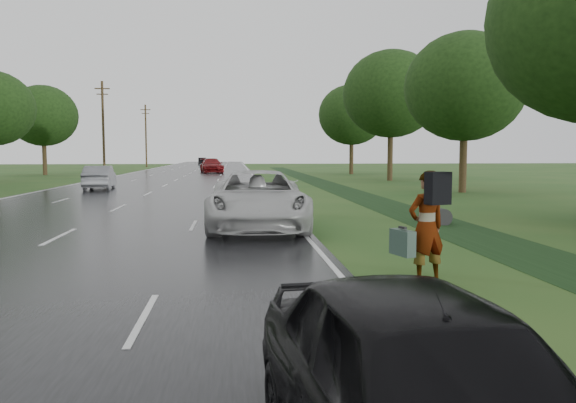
# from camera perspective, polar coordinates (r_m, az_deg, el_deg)

# --- Properties ---
(road) EXTENTS (14.00, 180.00, 0.04)m
(road) POSITION_cam_1_polar(r_m,az_deg,el_deg) (53.06, -10.75, 2.41)
(road) COLOR black
(road) RESTS_ON ground
(edge_stripe_east) EXTENTS (0.12, 180.00, 0.01)m
(edge_stripe_east) POSITION_cam_1_polar(r_m,az_deg,el_deg) (52.88, -3.44, 2.50)
(edge_stripe_east) COLOR silver
(edge_stripe_east) RESTS_ON road
(edge_stripe_west) EXTENTS (0.12, 180.00, 0.01)m
(edge_stripe_west) POSITION_cam_1_polar(r_m,az_deg,el_deg) (54.08, -17.89, 2.33)
(edge_stripe_west) COLOR silver
(edge_stripe_west) RESTS_ON road
(center_line) EXTENTS (0.12, 180.00, 0.01)m
(center_line) POSITION_cam_1_polar(r_m,az_deg,el_deg) (53.06, -10.75, 2.43)
(center_line) COLOR silver
(center_line) RESTS_ON road
(drainage_ditch) EXTENTS (2.20, 120.00, 0.56)m
(drainage_ditch) POSITION_cam_1_polar(r_m,az_deg,el_deg) (27.44, 8.64, 0.13)
(drainage_ditch) COLOR black
(drainage_ditch) RESTS_ON ground
(utility_pole_far) EXTENTS (1.60, 0.26, 10.00)m
(utility_pole_far) POSITION_cam_1_polar(r_m,az_deg,el_deg) (64.39, -18.26, 7.29)
(utility_pole_far) COLOR #3C2918
(utility_pole_far) RESTS_ON ground
(utility_pole_distant) EXTENTS (1.60, 0.26, 10.00)m
(utility_pole_distant) POSITION_cam_1_polar(r_m,az_deg,el_deg) (93.88, -14.24, 6.59)
(utility_pole_distant) COLOR #3C2918
(utility_pole_distant) RESTS_ON ground
(tree_east_c) EXTENTS (7.00, 7.00, 9.29)m
(tree_east_c) POSITION_cam_1_polar(r_m,az_deg,el_deg) (34.72, 17.55, 11.04)
(tree_east_c) COLOR #3C2918
(tree_east_c) RESTS_ON ground
(tree_east_d) EXTENTS (8.00, 8.00, 10.76)m
(tree_east_d) POSITION_cam_1_polar(r_m,az_deg,el_deg) (47.85, 10.43, 10.69)
(tree_east_d) COLOR #3C2918
(tree_east_d) RESTS_ON ground
(tree_east_f) EXTENTS (7.20, 7.20, 9.62)m
(tree_east_f) POSITION_cam_1_polar(r_m,az_deg,el_deg) (61.27, 6.50, 8.74)
(tree_east_f) COLOR #3C2918
(tree_east_f) RESTS_ON ground
(tree_west_f) EXTENTS (7.00, 7.00, 9.29)m
(tree_west_f) POSITION_cam_1_polar(r_m,az_deg,el_deg) (63.98, -23.63, 7.99)
(tree_west_f) COLOR #3C2918
(tree_west_f) RESTS_ON ground
(pedestrian) EXTENTS (1.04, 0.80, 2.02)m
(pedestrian) POSITION_cam_1_polar(r_m,az_deg,el_deg) (10.30, 13.82, -2.38)
(pedestrian) COLOR #A5998C
(pedestrian) RESTS_ON ground
(white_pickup) EXTENTS (3.07, 6.38, 1.75)m
(white_pickup) POSITION_cam_1_polar(r_m,az_deg,el_deg) (17.10, -3.11, 0.21)
(white_pickup) COLOR #B8B8B8
(white_pickup) RESTS_ON road
(dark_sedan) EXTENTS (2.16, 4.42, 1.45)m
(dark_sedan) POSITION_cam_1_polar(r_m,az_deg,el_deg) (3.91, 14.07, -18.89)
(dark_sedan) COLOR black
(dark_sedan) RESTS_ON road
(silver_sedan) EXTENTS (2.00, 4.62, 1.48)m
(silver_sedan) POSITION_cam_1_polar(r_m,az_deg,el_deg) (36.99, -18.59, 2.32)
(silver_sedan) COLOR #919399
(silver_sedan) RESTS_ON road
(far_car_red) EXTENTS (3.11, 5.91, 1.63)m
(far_car_red) POSITION_cam_1_polar(r_m,az_deg,el_deg) (64.73, -7.77, 3.64)
(far_car_red) COLOR maroon
(far_car_red) RESTS_ON road
(far_car_dark) EXTENTS (1.75, 4.18, 1.35)m
(far_car_dark) POSITION_cam_1_polar(r_m,az_deg,el_deg) (107.08, -8.72, 4.07)
(far_car_dark) COLOR black
(far_car_dark) RESTS_ON road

